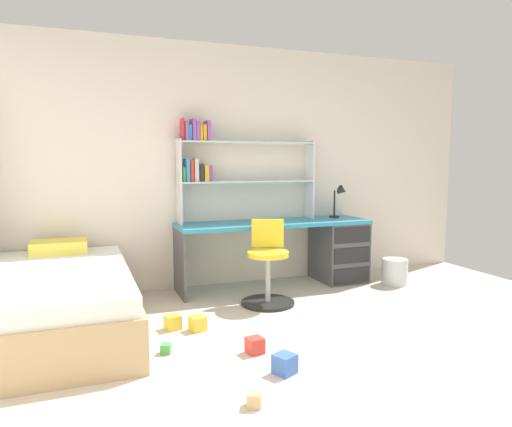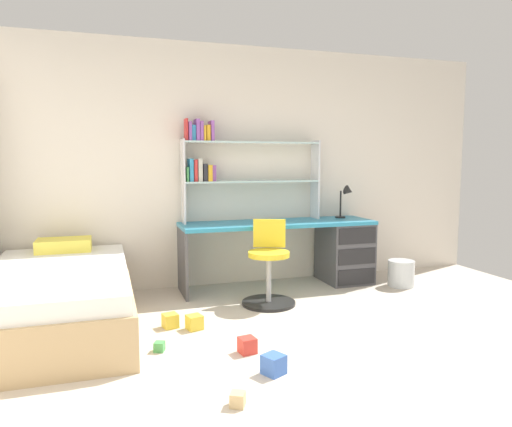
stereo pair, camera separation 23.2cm
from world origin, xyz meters
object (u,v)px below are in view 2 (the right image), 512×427
Objects in this scene: toy_block_blue_4 at (274,364)px; toy_block_yellow_5 at (194,322)px; toy_block_natural_0 at (238,399)px; toy_block_green_2 at (159,347)px; desk_lamp at (347,196)px; bookshelf_hutch at (229,161)px; waste_bin at (401,273)px; swivel_chair at (269,271)px; bed_platform at (58,299)px; desk at (326,247)px; toy_block_yellow_3 at (170,321)px; toy_block_red_1 at (247,345)px.

toy_block_blue_4 is 1.09× the size of toy_block_yellow_5.
toy_block_natural_0 is 1.15× the size of toy_block_green_2.
desk_lamp reaches higher than toy_block_green_2.
bookshelf_hutch reaches higher than waste_bin.
desk_lamp reaches higher than toy_block_natural_0.
swivel_chair is 0.40× the size of bed_platform.
waste_bin is at bearing 5.12° from bed_platform.
toy_block_blue_4 is at bearing -108.02° from swivel_chair.
bed_platform is 28.73× the size of toy_block_green_2.
desk is 1.05m from swivel_chair.
toy_block_natural_0 is at bearing -141.25° from waste_bin.
desk is 18.28× the size of toy_block_yellow_3.
toy_block_natural_0 is 0.47m from toy_block_blue_4.
toy_block_green_2 is (0.74, -0.71, -0.23)m from bed_platform.
toy_block_red_1 is at bearing -34.59° from bed_platform.
desk is 5.57× the size of desk_lamp.
desk is at bearing 14.38° from bed_platform.
toy_block_yellow_5 is at bearing -149.47° from swivel_chair.
toy_block_yellow_3 is at bearing -14.47° from bed_platform.
swivel_chair is at bearing 71.98° from toy_block_blue_4.
desk is at bearing -164.93° from desk_lamp.
toy_block_natural_0 is (-0.81, -1.78, -0.28)m from swivel_chair.
swivel_chair is 6.31× the size of toy_block_blue_4.
swivel_chair is at bearing 30.53° from toy_block_yellow_5.
toy_block_green_2 is at bearing -131.02° from toy_block_yellow_5.
toy_block_red_1 is (-1.42, -1.64, -0.36)m from desk.
bed_platform is at bearing -174.88° from waste_bin.
toy_block_natural_0 is (1.08, -1.63, -0.22)m from bed_platform.
toy_block_blue_4 reaches higher than toy_block_green_2.
desk is at bearing 26.41° from toy_block_yellow_3.
bookshelf_hutch is 13.61× the size of toy_block_red_1.
bookshelf_hutch is 1.30m from swivel_chair.
toy_block_natural_0 is at bearing -69.86° from toy_block_green_2.
bed_platform is 15.90× the size of toy_block_blue_4.
toy_block_natural_0 is at bearing -110.79° from toy_block_red_1.
waste_bin is at bearing -47.59° from desk_lamp.
toy_block_natural_0 is (-1.99, -2.42, -0.94)m from desk_lamp.
bookshelf_hutch is at bearing 175.82° from desk_lamp.
desk_lamp is (1.38, -0.10, -0.40)m from bookshelf_hutch.
toy_block_red_1 is at bearing -116.63° from swivel_chair.
desk is at bearing 32.29° from swivel_chair.
bed_platform is 17.52× the size of toy_block_yellow_3.
bed_platform is (-1.68, -0.89, -1.12)m from bookshelf_hutch.
toy_block_blue_4 is at bearing -128.29° from desk_lamp.
desk_lamp is 3.25m from bed_platform.
toy_block_red_1 is (1.35, -0.93, -0.20)m from bed_platform.
toy_block_natural_0 is 0.72× the size of toy_block_red_1.
desk_lamp is 3.27m from toy_block_natural_0.
swivel_chair is at bearing 36.85° from toy_block_green_2.
bookshelf_hutch is (-1.08, 0.18, 0.97)m from desk.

